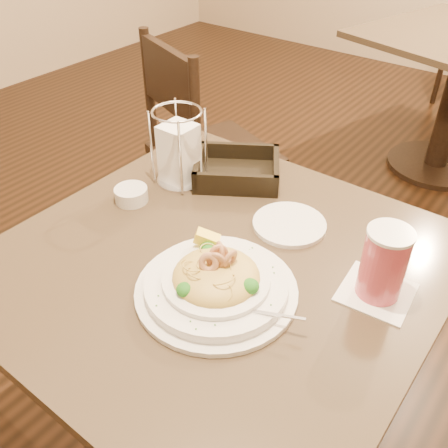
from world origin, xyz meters
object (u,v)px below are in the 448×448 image
Objects in this scene: dining_chair_near at (204,148)px; side_plate at (289,224)px; main_table at (219,328)px; bread_basket at (237,171)px; pasta_bowl at (216,282)px; napkin_caddy at (179,152)px; drink_glass at (384,264)px; butter_ramekin at (131,195)px.

dining_chair_near is 0.87m from side_plate.
main_table is 5.21× the size of side_plate.
dining_chair_near is 0.65m from bread_basket.
side_plate is at bearing 164.17° from dining_chair_near.
main_table is 2.52× the size of pasta_bowl.
napkin_caddy is at bearing 140.89° from pasta_bowl.
napkin_caddy reaches higher than pasta_bowl.
drink_glass is at bearing -18.10° from side_plate.
butter_ramekin is (-0.03, -0.15, -0.07)m from napkin_caddy.
bread_basket is (-0.48, 0.18, -0.05)m from drink_glass.
dining_chair_near is 2.60× the size of pasta_bowl.
dining_chair_near reaches higher than side_plate.
main_table is at bearing -161.08° from drink_glass.
drink_glass is at bearing 18.92° from main_table.
main_table is at bearing 152.19° from dining_chair_near.
bread_basket is (-0.22, 0.37, -0.01)m from pasta_bowl.
napkin_caddy is at bearing 145.64° from main_table.
side_plate is at bearing 22.09° from butter_ramekin.
side_plate is (0.34, 0.00, -0.08)m from napkin_caddy.
pasta_bowl is at bearing -90.05° from side_plate.
side_plate is 0.40m from butter_ramekin.
drink_glass is (0.25, 0.19, 0.05)m from pasta_bowl.
pasta_bowl is at bearing -18.85° from butter_ramekin.
main_table is 0.41m from bread_basket.
napkin_caddy is at bearing -179.31° from side_plate.
pasta_bowl is (0.67, -0.77, 0.26)m from dining_chair_near.
pasta_bowl is 4.31× the size of butter_ramekin.
napkin_caddy reaches higher than bread_basket.
side_plate is at bearing 89.95° from pasta_bowl.
pasta_bowl is (0.06, -0.09, 0.26)m from main_table.
napkin_caddy is (-0.34, 0.27, 0.06)m from pasta_bowl.
main_table is at bearing -60.63° from bread_basket.
butter_ramekin is (0.30, -0.65, 0.24)m from dining_chair_near.
drink_glass is at bearing -7.63° from napkin_caddy.
main_table is at bearing -107.90° from side_plate.
pasta_bowl is at bearing -142.72° from drink_glass.
main_table is 0.28m from pasta_bowl.
main_table is at bearing -7.58° from butter_ramekin.
pasta_bowl is 0.44m from napkin_caddy.
dining_chair_near is 4.58× the size of napkin_caddy.
dining_chair_near is 0.68m from napkin_caddy.
pasta_bowl is 2.32× the size of drink_glass.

